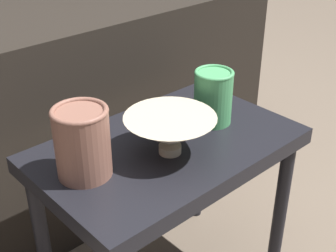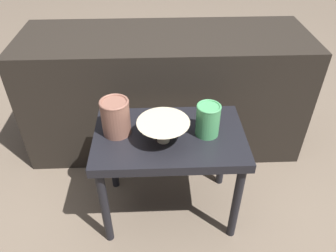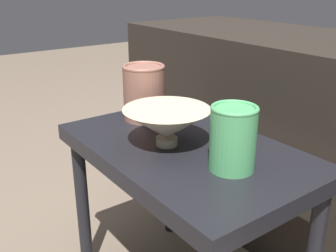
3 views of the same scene
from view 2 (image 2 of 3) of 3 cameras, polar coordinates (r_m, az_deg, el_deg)
name	(u,v)px [view 2 (image 2 of 3)]	position (r m, az deg, el deg)	size (l,w,h in m)	color
ground_plane	(169,207)	(1.66, 0.20, -13.92)	(8.00, 8.00, 0.00)	#6B5B4C
table	(169,146)	(1.37, 0.23, -3.51)	(0.61, 0.39, 0.46)	black
couch_backdrop	(165,92)	(1.84, -0.52, 5.99)	(1.48, 0.50, 0.66)	black
bowl	(163,130)	(1.26, -0.82, -0.62)	(0.20, 0.20, 0.09)	#C1B293
vase_textured_left	(116,117)	(1.30, -9.12, 1.63)	(0.12, 0.12, 0.15)	brown
vase_colorful_right	(208,120)	(1.30, 6.97, 1.10)	(0.10, 0.10, 0.14)	#47995B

